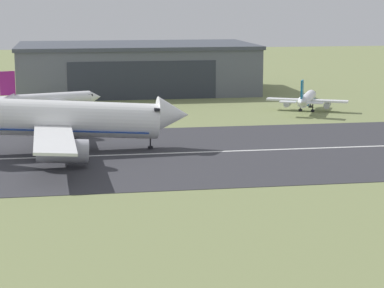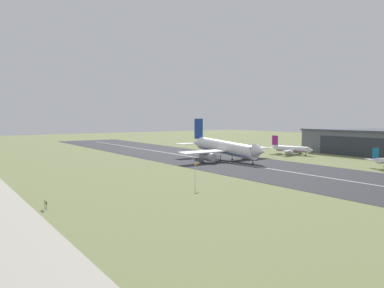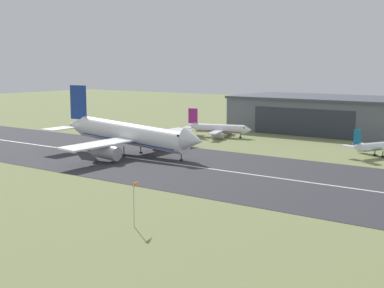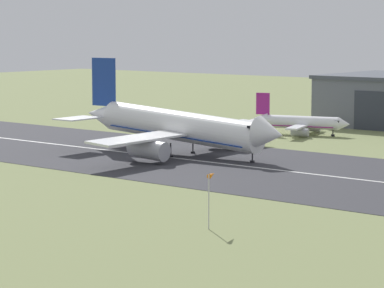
{
  "view_description": "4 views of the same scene",
  "coord_description": "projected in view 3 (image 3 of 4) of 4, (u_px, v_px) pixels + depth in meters",
  "views": [
    {
      "loc": [
        -26.58,
        5.93,
        24.0
      ],
      "look_at": [
        -11.26,
        96.54,
        6.17
      ],
      "focal_mm": 70.0,
      "sensor_mm": 36.0,
      "label": 1
    },
    {
      "loc": [
        95.26,
        19.77,
        19.21
      ],
      "look_at": [
        -13.46,
        95.18,
        9.41
      ],
      "focal_mm": 35.0,
      "sensor_mm": 36.0,
      "label": 2
    },
    {
      "loc": [
        66.31,
        19.77,
        24.16
      ],
      "look_at": [
        4.6,
        104.78,
        8.36
      ],
      "focal_mm": 50.0,
      "sensor_mm": 36.0,
      "label": 3
    },
    {
      "loc": [
        79.67,
        -7.26,
        23.94
      ],
      "look_at": [
        0.18,
        90.98,
        7.87
      ],
      "focal_mm": 85.0,
      "sensor_mm": 36.0,
      "label": 4
    }
  ],
  "objects": [
    {
      "name": "airplane_landing",
      "position": [
        131.0,
        135.0,
        142.5
      ],
      "size": [
        47.29,
        48.24,
        18.13
      ],
      "color": "white",
      "rests_on": "ground_plane"
    },
    {
      "name": "windsock_pole",
      "position": [
        136.0,
        186.0,
        80.16
      ],
      "size": [
        1.52,
        2.58,
        6.73
      ],
      "color": "#B7B7BC",
      "rests_on": "ground_plane"
    },
    {
      "name": "airplane_parked_centre",
      "position": [
        219.0,
        129.0,
        177.27
      ],
      "size": [
        23.33,
        21.08,
        9.34
      ],
      "color": "white",
      "rests_on": "ground_plane"
    },
    {
      "name": "hangar_building",
      "position": [
        322.0,
        114.0,
        192.0
      ],
      "size": [
        60.97,
        34.41,
        12.58
      ],
      "color": "slate",
      "rests_on": "ground_plane"
    },
    {
      "name": "airplane_parked_east",
      "position": [
        379.0,
        147.0,
        139.89
      ],
      "size": [
        16.87,
        19.53,
        7.64
      ],
      "color": "white",
      "rests_on": "ground_plane"
    },
    {
      "name": "runway_strip",
      "position": [
        216.0,
        170.0,
        122.85
      ],
      "size": [
        396.07,
        46.77,
        0.06
      ],
      "primitive_type": "cube",
      "color": "#333338",
      "rests_on": "ground_plane"
    },
    {
      "name": "runway_centreline",
      "position": [
        216.0,
        170.0,
        122.85
      ],
      "size": [
        356.46,
        0.7,
        0.01
      ],
      "primitive_type": "cube",
      "color": "silver",
      "rests_on": "runway_strip"
    }
  ]
}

